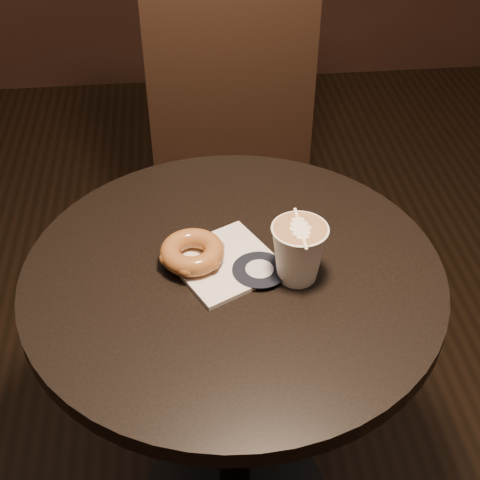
# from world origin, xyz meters

# --- Properties ---
(cafe_table) EXTENTS (0.70, 0.70, 0.75)m
(cafe_table) POSITION_xyz_m (0.00, 0.00, 0.55)
(cafe_table) COLOR black
(cafe_table) RESTS_ON ground
(chair) EXTENTS (0.44, 0.44, 1.05)m
(chair) POSITION_xyz_m (0.07, 0.59, 0.59)
(chair) COLOR black
(chair) RESTS_ON ground
(pastry_bag) EXTENTS (0.21, 0.21, 0.01)m
(pastry_bag) POSITION_xyz_m (-0.01, 0.01, 0.75)
(pastry_bag) COLOR silver
(pastry_bag) RESTS_ON cafe_table
(doughnut) EXTENTS (0.11, 0.11, 0.03)m
(doughnut) POSITION_xyz_m (-0.07, 0.02, 0.78)
(doughnut) COLOR brown
(doughnut) RESTS_ON pastry_bag
(latte_cup) EXTENTS (0.09, 0.09, 0.10)m
(latte_cup) POSITION_xyz_m (0.10, -0.03, 0.80)
(latte_cup) COLOR white
(latte_cup) RESTS_ON cafe_table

